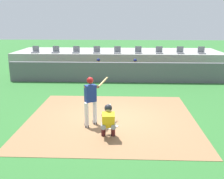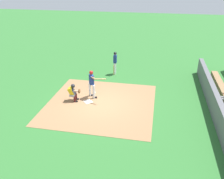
# 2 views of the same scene
# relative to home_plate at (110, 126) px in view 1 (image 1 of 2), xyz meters

# --- Properties ---
(ground_plane) EXTENTS (80.00, 80.00, 0.00)m
(ground_plane) POSITION_rel_home_plate_xyz_m (0.00, 0.80, -0.02)
(ground_plane) COLOR #2D6B2D
(dirt_infield) EXTENTS (6.40, 6.40, 0.01)m
(dirt_infield) POSITION_rel_home_plate_xyz_m (0.00, 0.80, -0.02)
(dirt_infield) COLOR #936B47
(dirt_infield) RESTS_ON ground
(home_plate) EXTENTS (0.62, 0.62, 0.02)m
(home_plate) POSITION_rel_home_plate_xyz_m (0.00, 0.00, 0.00)
(home_plate) COLOR white
(home_plate) RESTS_ON dirt_infield
(batter_at_plate) EXTENTS (0.80, 1.31, 1.80)m
(batter_at_plate) POSITION_rel_home_plate_xyz_m (-0.68, 0.09, 1.01)
(batter_at_plate) COLOR silver
(batter_at_plate) RESTS_ON ground
(catcher_crouched) EXTENTS (0.51, 1.74, 1.13)m
(catcher_crouched) POSITION_rel_home_plate_xyz_m (-0.02, -0.91, 0.58)
(catcher_crouched) COLOR gray
(catcher_crouched) RESTS_ON ground
(dugout_wall) EXTENTS (13.00, 0.30, 1.20)m
(dugout_wall) POSITION_rel_home_plate_xyz_m (0.00, 7.30, 0.58)
(dugout_wall) COLOR #59595E
(dugout_wall) RESTS_ON ground
(dugout_bench) EXTENTS (11.80, 0.44, 0.45)m
(dugout_bench) POSITION_rel_home_plate_xyz_m (0.00, 8.30, 0.20)
(dugout_bench) COLOR olive
(dugout_bench) RESTS_ON ground
(dugout_player_0) EXTENTS (0.49, 0.70, 1.30)m
(dugout_player_0) POSITION_rel_home_plate_xyz_m (-1.16, 8.14, 0.65)
(dugout_player_0) COLOR #939399
(dugout_player_0) RESTS_ON ground
(dugout_player_1) EXTENTS (0.49, 0.70, 1.30)m
(dugout_player_1) POSITION_rel_home_plate_xyz_m (1.17, 8.14, 0.65)
(dugout_player_1) COLOR #939399
(dugout_player_1) RESTS_ON ground
(stands_platform) EXTENTS (15.00, 4.40, 1.40)m
(stands_platform) POSITION_rel_home_plate_xyz_m (0.00, 11.70, 0.68)
(stands_platform) COLOR #9E9E99
(stands_platform) RESTS_ON ground
(stadium_seat_0) EXTENTS (0.46, 0.46, 0.48)m
(stadium_seat_0) POSITION_rel_home_plate_xyz_m (-5.78, 10.18, 1.51)
(stadium_seat_0) COLOR slate
(stadium_seat_0) RESTS_ON stands_platform
(stadium_seat_1) EXTENTS (0.46, 0.46, 0.48)m
(stadium_seat_1) POSITION_rel_home_plate_xyz_m (-4.33, 10.18, 1.51)
(stadium_seat_1) COLOR slate
(stadium_seat_1) RESTS_ON stands_platform
(stadium_seat_2) EXTENTS (0.46, 0.46, 0.48)m
(stadium_seat_2) POSITION_rel_home_plate_xyz_m (-2.89, 10.18, 1.51)
(stadium_seat_2) COLOR slate
(stadium_seat_2) RESTS_ON stands_platform
(stadium_seat_3) EXTENTS (0.46, 0.46, 0.48)m
(stadium_seat_3) POSITION_rel_home_plate_xyz_m (-1.44, 10.18, 1.51)
(stadium_seat_3) COLOR slate
(stadium_seat_3) RESTS_ON stands_platform
(stadium_seat_4) EXTENTS (0.46, 0.46, 0.48)m
(stadium_seat_4) POSITION_rel_home_plate_xyz_m (0.00, 10.18, 1.51)
(stadium_seat_4) COLOR slate
(stadium_seat_4) RESTS_ON stands_platform
(stadium_seat_5) EXTENTS (0.46, 0.46, 0.48)m
(stadium_seat_5) POSITION_rel_home_plate_xyz_m (1.44, 10.18, 1.51)
(stadium_seat_5) COLOR slate
(stadium_seat_5) RESTS_ON stands_platform
(stadium_seat_6) EXTENTS (0.46, 0.46, 0.48)m
(stadium_seat_6) POSITION_rel_home_plate_xyz_m (2.89, 10.18, 1.51)
(stadium_seat_6) COLOR slate
(stadium_seat_6) RESTS_ON stands_platform
(stadium_seat_7) EXTENTS (0.46, 0.46, 0.48)m
(stadium_seat_7) POSITION_rel_home_plate_xyz_m (4.33, 10.18, 1.51)
(stadium_seat_7) COLOR slate
(stadium_seat_7) RESTS_ON stands_platform
(stadium_seat_8) EXTENTS (0.46, 0.46, 0.48)m
(stadium_seat_8) POSITION_rel_home_plate_xyz_m (5.78, 10.18, 1.51)
(stadium_seat_8) COLOR slate
(stadium_seat_8) RESTS_ON stands_platform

